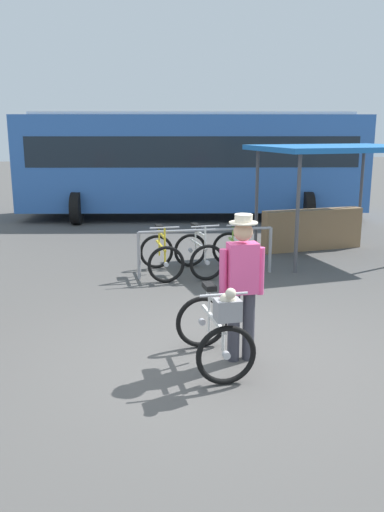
{
  "coord_description": "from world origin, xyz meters",
  "views": [
    {
      "loc": [
        -1.45,
        -5.6,
        2.66
      ],
      "look_at": [
        -0.01,
        1.14,
        1.0
      ],
      "focal_mm": 37.65,
      "sensor_mm": 36.0,
      "label": 1
    }
  ],
  "objects_px": {
    "racked_bike_white": "(198,254)",
    "racked_bike_lime": "(235,253)",
    "person_with_featured_bike": "(242,282)",
    "bus_distant": "(192,159)",
    "market_stall": "(325,189)",
    "racked_bike_yellow": "(161,256)",
    "featured_bicycle": "(216,328)"
  },
  "relations": [
    {
      "from": "racked_bike_lime",
      "to": "featured_bicycle",
      "type": "bearing_deg",
      "value": -109.32
    },
    {
      "from": "bus_distant",
      "to": "market_stall",
      "type": "relative_size",
      "value": 3.11
    },
    {
      "from": "person_with_featured_bike",
      "to": "bus_distant",
      "type": "distance_m",
      "value": 10.4
    },
    {
      "from": "racked_bike_lime",
      "to": "person_with_featured_bike",
      "type": "xyz_separation_m",
      "value": [
        -1.06,
        -3.82,
        0.58
      ]
    },
    {
      "from": "racked_bike_lime",
      "to": "bus_distant",
      "type": "relative_size",
      "value": 0.11
    },
    {
      "from": "racked_bike_yellow",
      "to": "person_with_featured_bike",
      "type": "height_order",
      "value": "person_with_featured_bike"
    },
    {
      "from": "racked_bike_yellow",
      "to": "market_stall",
      "type": "distance_m",
      "value": 3.93
    },
    {
      "from": "racked_bike_yellow",
      "to": "featured_bicycle",
      "type": "distance_m",
      "value": 4.04
    },
    {
      "from": "featured_bicycle",
      "to": "person_with_featured_bike",
      "type": "bearing_deg",
      "value": 28.04
    },
    {
      "from": "person_with_featured_bike",
      "to": "bus_distant",
      "type": "height_order",
      "value": "bus_distant"
    },
    {
      "from": "featured_bicycle",
      "to": "bus_distant",
      "type": "xyz_separation_m",
      "value": [
        1.94,
        10.43,
        1.25
      ]
    },
    {
      "from": "racked_bike_white",
      "to": "racked_bike_lime",
      "type": "relative_size",
      "value": 1.05
    },
    {
      "from": "racked_bike_lime",
      "to": "featured_bicycle",
      "type": "distance_m",
      "value": 4.25
    },
    {
      "from": "racked_bike_white",
      "to": "bus_distant",
      "type": "relative_size",
      "value": 0.11
    },
    {
      "from": "racked_bike_lime",
      "to": "featured_bicycle",
      "type": "height_order",
      "value": "featured_bicycle"
    },
    {
      "from": "racked_bike_white",
      "to": "person_with_featured_bike",
      "type": "xyz_separation_m",
      "value": [
        -0.36,
        -3.84,
        0.58
      ]
    },
    {
      "from": "racked_bike_lime",
      "to": "racked_bike_white",
      "type": "bearing_deg",
      "value": 178.78
    },
    {
      "from": "racked_bike_lime",
      "to": "featured_bicycle",
      "type": "xyz_separation_m",
      "value": [
        -1.4,
        -4.01,
        0.12
      ]
    },
    {
      "from": "racked_bike_yellow",
      "to": "market_stall",
      "type": "xyz_separation_m",
      "value": [
        3.66,
        1.02,
        1.03
      ]
    },
    {
      "from": "bus_distant",
      "to": "market_stall",
      "type": "bearing_deg",
      "value": -72.27
    },
    {
      "from": "bus_distant",
      "to": "market_stall",
      "type": "distance_m",
      "value": 5.65
    },
    {
      "from": "featured_bicycle",
      "to": "market_stall",
      "type": "xyz_separation_m",
      "value": [
        3.66,
        5.06,
        0.91
      ]
    },
    {
      "from": "bus_distant",
      "to": "market_stall",
      "type": "height_order",
      "value": "bus_distant"
    },
    {
      "from": "racked_bike_white",
      "to": "racked_bike_lime",
      "type": "xyz_separation_m",
      "value": [
        0.7,
        -0.01,
        0.0
      ]
    },
    {
      "from": "racked_bike_yellow",
      "to": "racked_bike_lime",
      "type": "distance_m",
      "value": 1.4
    },
    {
      "from": "racked_bike_lime",
      "to": "market_stall",
      "type": "xyz_separation_m",
      "value": [
        2.26,
        1.05,
        1.03
      ]
    },
    {
      "from": "market_stall",
      "to": "person_with_featured_bike",
      "type": "bearing_deg",
      "value": -124.22
    },
    {
      "from": "racked_bike_yellow",
      "to": "bus_distant",
      "type": "relative_size",
      "value": 0.11
    },
    {
      "from": "racked_bike_lime",
      "to": "market_stall",
      "type": "height_order",
      "value": "market_stall"
    },
    {
      "from": "racked_bike_white",
      "to": "person_with_featured_bike",
      "type": "bearing_deg",
      "value": -95.34
    },
    {
      "from": "bus_distant",
      "to": "market_stall",
      "type": "xyz_separation_m",
      "value": [
        1.72,
        -5.37,
        -0.35
      ]
    },
    {
      "from": "racked_bike_lime",
      "to": "market_stall",
      "type": "distance_m",
      "value": 2.69
    }
  ]
}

